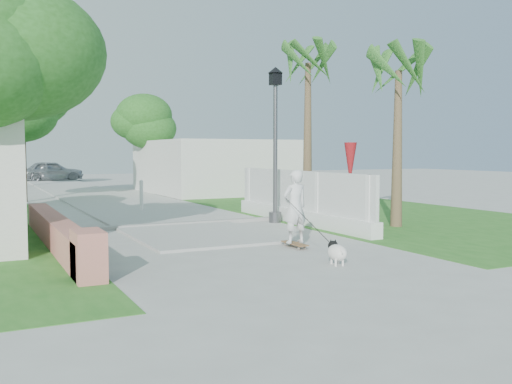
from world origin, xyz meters
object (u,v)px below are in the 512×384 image
street_lamp (275,138)px  dog (337,252)px  skateboarder (296,209)px  bollard (141,195)px  patio_umbrella (350,164)px  parked_car (52,171)px

street_lamp → dog: (-1.97, -5.95, -2.19)m
skateboarder → dog: 1.91m
skateboarder → bollard: bearing=-87.3°
street_lamp → bollard: street_lamp is taller
street_lamp → dog: size_ratio=7.16×
patio_umbrella → dog: (-3.87, -4.95, -1.45)m
patio_umbrella → dog: bearing=-128.0°
patio_umbrella → skateboarder: 4.89m
patio_umbrella → bollard: bearing=129.9°
bollard → patio_umbrella: patio_umbrella is taller
patio_umbrella → skateboarder: patio_umbrella is taller
patio_umbrella → dog: patio_umbrella is taller
street_lamp → parked_car: street_lamp is taller
skateboarder → dog: size_ratio=3.47×
dog → parked_car: (-0.79, 33.67, 0.48)m
patio_umbrella → parked_car: 29.11m
skateboarder → parked_car: (-1.02, 31.87, -0.13)m
parked_car → skateboarder: bearing=-174.1°
bollard → patio_umbrella: (4.60, -5.50, 1.10)m
street_lamp → skateboarder: size_ratio=2.06×
street_lamp → patio_umbrella: size_ratio=1.93×
skateboarder → parked_car: 31.88m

